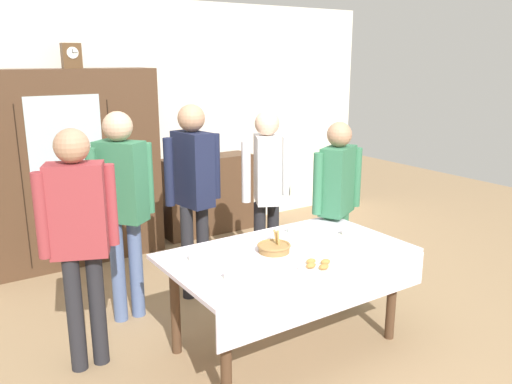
% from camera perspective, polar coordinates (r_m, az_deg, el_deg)
% --- Properties ---
extents(ground_plane, '(12.00, 12.00, 0.00)m').
position_cam_1_polar(ground_plane, '(4.19, 1.57, -15.18)').
color(ground_plane, '#997A56').
rests_on(ground_plane, ground).
extents(back_wall, '(6.40, 0.10, 2.70)m').
position_cam_1_polar(back_wall, '(6.04, -13.04, 7.27)').
color(back_wall, silver).
rests_on(back_wall, ground).
extents(dining_table, '(1.72, 1.00, 0.74)m').
position_cam_1_polar(dining_table, '(3.74, 3.72, -8.08)').
color(dining_table, '#4C3321').
rests_on(dining_table, ground).
extents(wall_cabinet, '(1.92, 0.46, 1.97)m').
position_cam_1_polar(wall_cabinet, '(5.57, -20.42, 2.33)').
color(wall_cabinet, '#4C3321').
rests_on(wall_cabinet, ground).
extents(mantel_clock, '(0.18, 0.11, 0.24)m').
position_cam_1_polar(mantel_clock, '(5.50, -19.58, 13.90)').
color(mantel_clock, brown).
rests_on(mantel_clock, wall_cabinet).
extents(bookshelf_low, '(1.10, 0.35, 0.93)m').
position_cam_1_polar(bookshelf_low, '(6.30, -5.31, -0.31)').
color(bookshelf_low, '#4C3321').
rests_on(bookshelf_low, ground).
extents(book_stack, '(0.17, 0.23, 0.09)m').
position_cam_1_polar(book_stack, '(6.19, -5.42, 4.26)').
color(book_stack, '#2D5184').
rests_on(book_stack, bookshelf_low).
extents(tea_cup_front_edge, '(0.13, 0.13, 0.06)m').
position_cam_1_polar(tea_cup_front_edge, '(3.56, -6.74, -7.14)').
color(tea_cup_front_edge, white).
rests_on(tea_cup_front_edge, dining_table).
extents(tea_cup_far_left, '(0.13, 0.13, 0.06)m').
position_cam_1_polar(tea_cup_far_left, '(4.09, 3.99, -4.20)').
color(tea_cup_far_left, silver).
rests_on(tea_cup_far_left, dining_table).
extents(tea_cup_far_right, '(0.13, 0.13, 0.06)m').
position_cam_1_polar(tea_cup_far_right, '(3.90, 2.13, -5.09)').
color(tea_cup_far_right, white).
rests_on(tea_cup_far_right, dining_table).
extents(tea_cup_center, '(0.13, 0.13, 0.06)m').
position_cam_1_polar(tea_cup_center, '(3.26, -2.88, -9.18)').
color(tea_cup_center, white).
rests_on(tea_cup_center, dining_table).
extents(tea_cup_near_right, '(0.13, 0.13, 0.06)m').
position_cam_1_polar(tea_cup_near_right, '(4.08, 9.92, -4.37)').
color(tea_cup_near_right, white).
rests_on(tea_cup_near_right, dining_table).
extents(bread_basket, '(0.24, 0.24, 0.16)m').
position_cam_1_polar(bread_basket, '(3.70, 2.00, -6.08)').
color(bread_basket, '#9E7542').
rests_on(bread_basket, dining_table).
extents(pastry_plate, '(0.28, 0.28, 0.05)m').
position_cam_1_polar(pastry_plate, '(3.46, 6.82, -8.04)').
color(pastry_plate, white).
rests_on(pastry_plate, dining_table).
extents(spoon_far_right, '(0.12, 0.02, 0.01)m').
position_cam_1_polar(spoon_far_right, '(3.94, 14.51, -5.75)').
color(spoon_far_right, silver).
rests_on(spoon_far_right, dining_table).
extents(spoon_near_right, '(0.12, 0.02, 0.01)m').
position_cam_1_polar(spoon_near_right, '(3.49, -1.73, -7.96)').
color(spoon_near_right, silver).
rests_on(spoon_near_right, dining_table).
extents(person_behind_table_left, '(0.52, 0.34, 1.56)m').
position_cam_1_polar(person_behind_table_left, '(4.51, 8.87, -0.21)').
color(person_behind_table_left, '#33704C').
rests_on(person_behind_table_left, ground).
extents(person_near_right_end, '(0.52, 0.41, 1.69)m').
position_cam_1_polar(person_near_right_end, '(4.16, -14.45, -0.46)').
color(person_near_right_end, slate).
rests_on(person_near_right_end, ground).
extents(person_behind_table_right, '(0.52, 0.39, 1.70)m').
position_cam_1_polar(person_behind_table_right, '(4.46, -6.89, 1.04)').
color(person_behind_table_right, '#232328').
rests_on(person_behind_table_right, ground).
extents(person_by_cabinet, '(0.52, 0.41, 1.63)m').
position_cam_1_polar(person_by_cabinet, '(4.69, 1.18, 1.12)').
color(person_by_cabinet, '#232328').
rests_on(person_by_cabinet, ground).
extents(person_beside_shelf, '(0.52, 0.32, 1.65)m').
position_cam_1_polar(person_beside_shelf, '(3.57, -18.85, -3.71)').
color(person_beside_shelf, '#232328').
rests_on(person_beside_shelf, ground).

